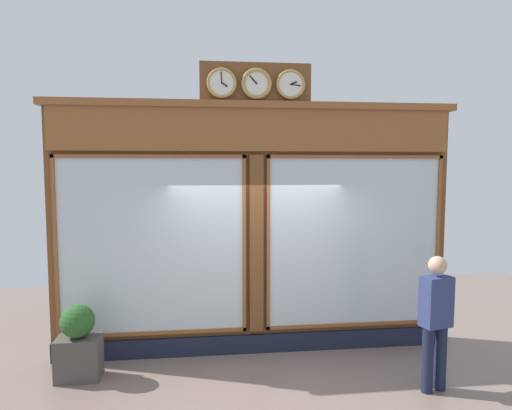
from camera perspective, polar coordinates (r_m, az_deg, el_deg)
shop_facade at (r=6.68m, az=-0.13°, el=-2.79°), size 5.96×0.42×4.24m
pedestrian at (r=6.06m, az=21.84°, el=-13.11°), size 0.40×0.30×1.69m
planter_box at (r=6.60m, az=-21.55°, el=-17.62°), size 0.56×0.36×0.56m
planter_shrub at (r=6.43m, az=-21.70°, el=-13.54°), size 0.44×0.44×0.44m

